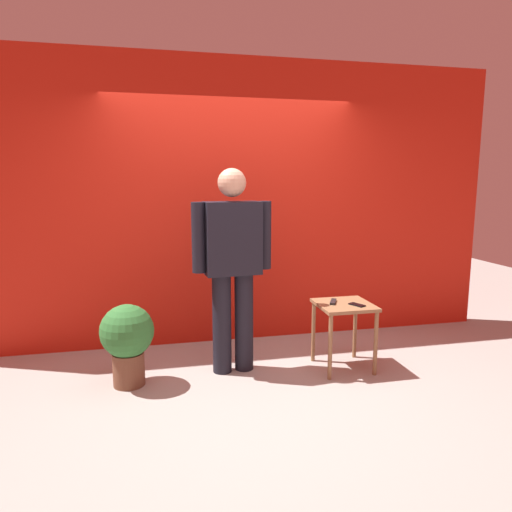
{
  "coord_description": "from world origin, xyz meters",
  "views": [
    {
      "loc": [
        -0.8,
        -3.45,
        1.69
      ],
      "look_at": [
        0.1,
        0.55,
        1.01
      ],
      "focal_mm": 32.33,
      "sensor_mm": 36.0,
      "label": 1
    }
  ],
  "objects_px": {
    "cell_phone": "(357,305)",
    "tv_remote": "(333,302)",
    "standing_person": "(232,260)",
    "side_table": "(344,315)",
    "potted_plant": "(127,338)"
  },
  "relations": [
    {
      "from": "tv_remote",
      "to": "potted_plant",
      "type": "distance_m",
      "value": 1.8
    },
    {
      "from": "side_table",
      "to": "potted_plant",
      "type": "bearing_deg",
      "value": 178.24
    },
    {
      "from": "cell_phone",
      "to": "tv_remote",
      "type": "bearing_deg",
      "value": 116.97
    },
    {
      "from": "potted_plant",
      "to": "cell_phone",
      "type": "bearing_deg",
      "value": -4.1
    },
    {
      "from": "side_table",
      "to": "cell_phone",
      "type": "bearing_deg",
      "value": -45.54
    },
    {
      "from": "standing_person",
      "to": "potted_plant",
      "type": "relative_size",
      "value": 2.6
    },
    {
      "from": "standing_person",
      "to": "side_table",
      "type": "distance_m",
      "value": 1.12
    },
    {
      "from": "side_table",
      "to": "tv_remote",
      "type": "bearing_deg",
      "value": 154.81
    },
    {
      "from": "standing_person",
      "to": "cell_phone",
      "type": "distance_m",
      "value": 1.16
    },
    {
      "from": "standing_person",
      "to": "cell_phone",
      "type": "xyz_separation_m",
      "value": [
        1.06,
        -0.25,
        -0.39
      ]
    },
    {
      "from": "tv_remote",
      "to": "standing_person",
      "type": "bearing_deg",
      "value": -160.59
    },
    {
      "from": "cell_phone",
      "to": "potted_plant",
      "type": "relative_size",
      "value": 0.21
    },
    {
      "from": "cell_phone",
      "to": "potted_plant",
      "type": "height_order",
      "value": "potted_plant"
    },
    {
      "from": "side_table",
      "to": "potted_plant",
      "type": "height_order",
      "value": "potted_plant"
    },
    {
      "from": "tv_remote",
      "to": "potted_plant",
      "type": "xyz_separation_m",
      "value": [
        -1.79,
        0.02,
        -0.21
      ]
    }
  ]
}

